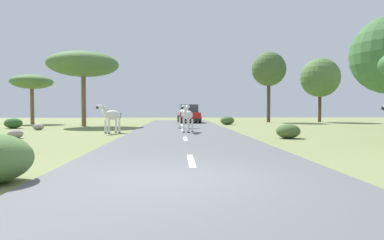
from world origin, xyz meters
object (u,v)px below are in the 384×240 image
(tree_3, at_px, (83,65))
(tree_6, at_px, (320,78))
(zebra_2, at_px, (111,116))
(bush_3, at_px, (288,131))
(tree_0, at_px, (32,82))
(bush_4, at_px, (13,123))
(bush_1, at_px, (227,120))
(zebra_1, at_px, (184,114))
(car_0, at_px, (189,114))
(rock_1, at_px, (38,127))
(zebra_0, at_px, (188,116))
(rock_2, at_px, (15,134))
(tree_5, at_px, (269,69))

(tree_3, height_order, tree_6, tree_6)
(zebra_2, height_order, tree_6, tree_6)
(tree_6, distance_m, bush_3, 21.12)
(tree_0, xyz_separation_m, bush_4, (1.71, -6.86, -3.41))
(bush_1, bearing_deg, tree_6, 26.05)
(zebra_2, bearing_deg, bush_3, -163.97)
(tree_0, relative_size, bush_3, 4.04)
(zebra_1, bearing_deg, bush_1, 78.45)
(car_0, height_order, tree_0, tree_0)
(tree_0, bearing_deg, zebra_1, -30.20)
(bush_1, height_order, rock_1, bush_1)
(tree_3, relative_size, bush_4, 4.84)
(zebra_0, height_order, tree_6, tree_6)
(tree_3, height_order, bush_4, tree_3)
(tree_6, xyz_separation_m, rock_2, (-22.21, -17.73, -4.38))
(tree_6, bearing_deg, zebra_1, -142.55)
(tree_6, relative_size, rock_2, 9.82)
(bush_1, bearing_deg, tree_0, 173.25)
(car_0, relative_size, tree_3, 0.77)
(car_0, relative_size, tree_6, 0.67)
(zebra_1, distance_m, bush_4, 11.95)
(zebra_1, height_order, tree_5, tree_5)
(zebra_2, height_order, tree_3, tree_3)
(zebra_2, distance_m, tree_0, 15.24)
(car_0, distance_m, tree_3, 10.98)
(car_0, xyz_separation_m, bush_1, (3.21, -3.60, -0.49))
(bush_3, relative_size, rock_1, 1.57)
(zebra_1, relative_size, rock_1, 2.40)
(zebra_0, xyz_separation_m, tree_6, (14.20, 14.90, 3.60))
(bush_3, distance_m, rock_2, 12.55)
(tree_6, bearing_deg, bush_1, -153.95)
(zebra_0, distance_m, tree_6, 20.89)
(tree_5, distance_m, tree_6, 5.47)
(zebra_0, distance_m, car_0, 13.40)
(zebra_2, distance_m, bush_1, 12.51)
(tree_0, bearing_deg, car_0, 6.13)
(tree_0, relative_size, bush_1, 3.71)
(tree_3, height_order, rock_1, tree_3)
(bush_4, bearing_deg, rock_2, -63.08)
(tree_0, relative_size, tree_6, 0.67)
(zebra_1, distance_m, tree_5, 14.68)
(zebra_1, bearing_deg, tree_5, 72.49)
(bush_1, bearing_deg, zebra_0, -110.98)
(rock_1, bearing_deg, bush_1, 26.21)
(tree_5, distance_m, rock_2, 24.89)
(zebra_0, bearing_deg, car_0, -72.26)
(tree_5, relative_size, tree_6, 1.09)
(zebra_0, height_order, tree_5, tree_5)
(car_0, bearing_deg, tree_3, 31.09)
(car_0, xyz_separation_m, rock_1, (-10.09, -10.15, -0.65))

